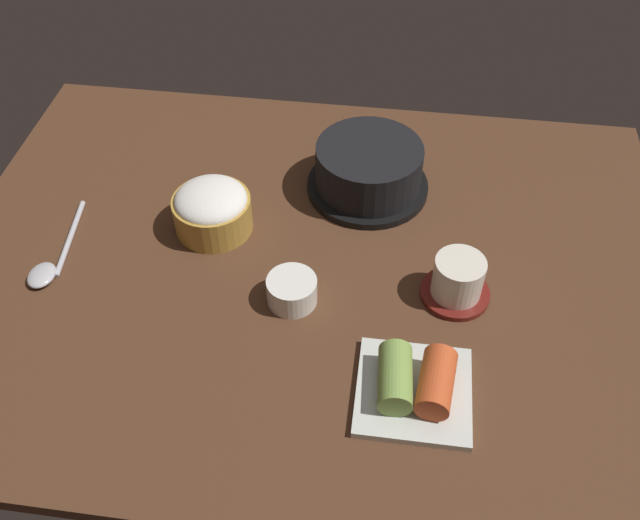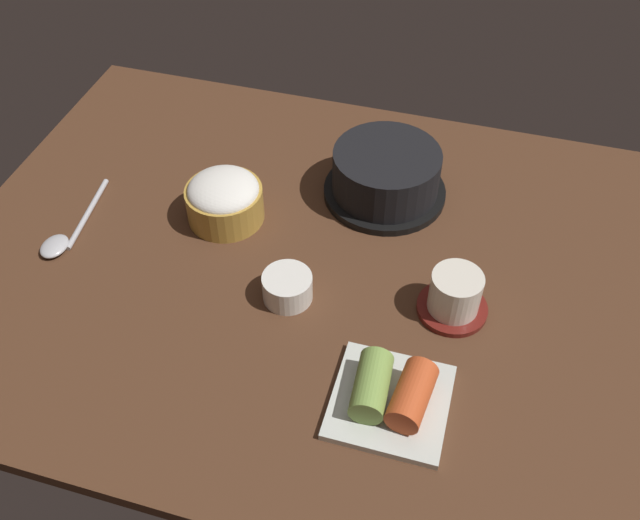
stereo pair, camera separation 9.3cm
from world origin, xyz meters
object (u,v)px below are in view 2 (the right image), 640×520
Objects in this scene: tea_cup_with_saucer at (455,295)px; kimchi_plate at (391,395)px; rice_bowl at (224,198)px; banchan_cup_center at (287,287)px; stone_pot at (386,174)px; spoon at (65,236)px.

kimchi_plate is (-4.71, -15.95, -1.02)cm from tea_cup_with_saucer.
rice_bowl is at bearing 166.26° from tea_cup_with_saucer.
kimchi_plate is (16.31, -12.24, -0.05)cm from banchan_cup_center.
banchan_cup_center is (-7.77, -23.35, -1.90)cm from stone_pot.
tea_cup_with_saucer reaches higher than spoon.
rice_bowl is 38.38cm from kimchi_plate.
tea_cup_with_saucer is (13.25, -19.64, -0.93)cm from stone_pot.
tea_cup_with_saucer is at bearing 2.39° from spoon.
stone_pot is 1.65× the size of rice_bowl.
tea_cup_with_saucer reaches higher than kimchi_plate.
spoon is (-33.56, 1.43, -1.40)cm from banchan_cup_center.
spoon is (-49.87, 13.67, -1.35)cm from kimchi_plate.
rice_bowl is at bearing -151.93° from stone_pot.
kimchi_plate is 51.72cm from spoon.
spoon is (-54.58, -2.28, -2.37)cm from tea_cup_with_saucer.
rice_bowl is 0.83× the size of kimchi_plate.
rice_bowl is 23.08cm from spoon.
rice_bowl reaches higher than kimchi_plate.
banchan_cup_center is 20.39cm from kimchi_plate.
stone_pot reaches higher than banchan_cup_center.
tea_cup_with_saucer is at bearing -56.00° from stone_pot.
rice_bowl is at bearing 137.74° from banchan_cup_center.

